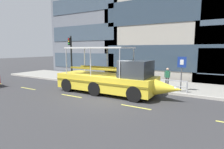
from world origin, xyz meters
TOP-DOWN VIEW (x-y plane):
  - ground_plane at (0.00, 0.00)m, footprint 120.00×120.00m
  - sidewalk at (0.00, 5.60)m, footprint 32.00×4.80m
  - curb_edge at (0.00, 3.11)m, footprint 32.00×0.18m
  - lane_centreline at (-0.00, -0.78)m, footprint 25.80×0.12m
  - curb_guardrail at (-0.78, 3.45)m, footprint 10.58×0.09m
  - traffic_light_pole at (-6.48, 3.66)m, footprint 0.24×0.46m
  - parking_sign at (4.00, 3.74)m, footprint 0.60×0.12m
  - duck_tour_boat at (-0.30, 1.22)m, footprint 9.22×2.56m
  - pedestrian_near_bow at (2.76, 4.82)m, footprint 0.44×0.23m
  - pedestrian_mid_left at (-0.57, 4.51)m, footprint 0.43×0.22m

SIDE VIEW (x-z plane):
  - ground_plane at x=0.00m, z-range 0.00..0.00m
  - lane_centreline at x=0.00m, z-range 0.00..0.01m
  - sidewalk at x=0.00m, z-range 0.00..0.18m
  - curb_edge at x=0.00m, z-range 0.00..0.18m
  - curb_guardrail at x=-0.78m, z-range 0.33..1.16m
  - duck_tour_boat at x=-0.30m, z-range -0.62..2.75m
  - pedestrian_mid_left at x=-0.57m, z-range 0.34..1.86m
  - pedestrian_near_bow at x=2.76m, z-range 0.34..1.89m
  - parking_sign at x=4.00m, z-range 0.63..3.13m
  - traffic_light_pole at x=-6.48m, z-range 0.63..4.96m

